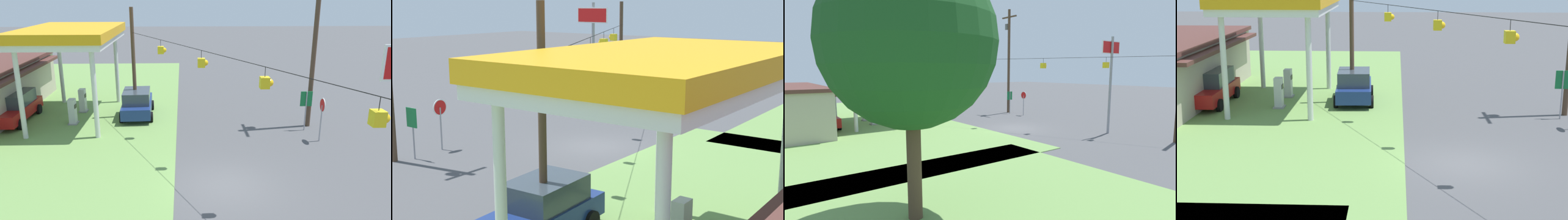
% 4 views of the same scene
% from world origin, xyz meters
% --- Properties ---
extents(ground_plane, '(160.00, 160.00, 0.00)m').
position_xyz_m(ground_plane, '(0.00, 0.00, 0.00)').
color(ground_plane, '#4C4C4F').
extents(gas_station_canopy, '(8.80, 5.49, 5.91)m').
position_xyz_m(gas_station_canopy, '(9.57, 8.76, 5.36)').
color(gas_station_canopy, silver).
rests_on(gas_station_canopy, ground).
extents(fuel_pump_near, '(0.71, 0.56, 1.65)m').
position_xyz_m(fuel_pump_near, '(8.29, 8.76, 0.79)').
color(fuel_pump_near, gray).
rests_on(fuel_pump_near, ground).
extents(fuel_pump_far, '(0.71, 0.56, 1.65)m').
position_xyz_m(fuel_pump_far, '(10.84, 8.76, 0.79)').
color(fuel_pump_far, gray).
rests_on(fuel_pump_far, ground).
extents(car_at_pumps_front, '(4.45, 2.28, 1.84)m').
position_xyz_m(car_at_pumps_front, '(9.78, 4.88, 0.94)').
color(car_at_pumps_front, navy).
rests_on(car_at_pumps_front, ground).
extents(car_at_pumps_rear, '(5.02, 2.13, 1.87)m').
position_xyz_m(car_at_pumps_rear, '(9.08, 12.63, 0.96)').
color(car_at_pumps_rear, '#AD1414').
rests_on(car_at_pumps_rear, ground).
extents(stop_sign_roadside, '(0.80, 0.08, 2.50)m').
position_xyz_m(stop_sign_roadside, '(4.96, -5.78, 1.81)').
color(stop_sign_roadside, '#99999E').
rests_on(stop_sign_roadside, ground).
extents(stop_sign_overhead, '(0.22, 2.19, 7.06)m').
position_xyz_m(stop_sign_overhead, '(-5.52, -4.26, 4.94)').
color(stop_sign_overhead, gray).
rests_on(stop_sign_overhead, ground).
extents(route_sign, '(0.10, 0.70, 2.40)m').
position_xyz_m(route_sign, '(6.78, -5.48, 1.71)').
color(route_sign, gray).
rests_on(route_sign, ground).
extents(utility_pole_main, '(2.20, 0.44, 11.20)m').
position_xyz_m(utility_pole_main, '(7.56, -5.93, 6.22)').
color(utility_pole_main, '#4C3828').
rests_on(utility_pole_main, ground).
extents(signal_span_gantry, '(19.94, 10.24, 7.13)m').
position_xyz_m(signal_span_gantry, '(0.00, -0.01, 3.92)').
color(signal_span_gantry, '#4C3828').
rests_on(signal_span_gantry, ground).
extents(tree_west_verge, '(5.16, 5.16, 8.02)m').
position_xyz_m(tree_west_verge, '(-9.46, 12.93, 5.42)').
color(tree_west_verge, '#4C3828').
rests_on(tree_west_verge, ground).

